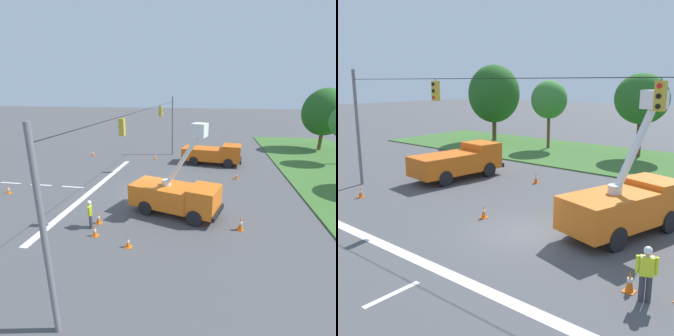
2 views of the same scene
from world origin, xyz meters
The scene contains 16 objects.
ground_plane centered at (0.00, 0.00, 0.00)m, with size 200.00×200.00×0.00m, color #4C4C4F.
lane_markings centered at (0.00, -6.12, 0.00)m, with size 17.60×15.25×0.01m.
signal_gantry centered at (0.01, 0.00, 4.25)m, with size 26.20×0.33×7.20m.
tree_far_west centered at (-18.77, 19.44, 5.15)m, with size 5.50×5.65×8.25m.
utility_truck_bucket_lift centered at (3.43, 2.80, 1.36)m, with size 3.89×6.39×6.12m.
utility_truck_support_near centered at (-9.34, 5.14, 1.19)m, with size 3.16×6.68×2.26m.
road_worker centered at (6.18, -2.02, 1.00)m, with size 0.60×0.38×1.77m.
traffic_cone_foreground_left centered at (2.17, -10.98, 0.30)m, with size 0.36×0.36×0.62m.
traffic_cone_foreground_right centered at (-10.31, -1.67, 0.29)m, with size 0.36×0.36×0.61m.
traffic_cone_mid_left centered at (-4.51, 7.35, 0.32)m, with size 0.36×0.36×0.66m.
traffic_cone_mid_right centered at (7.78, 0.83, 0.29)m, with size 0.36×0.36×0.61m.
traffic_cone_near_bucket centered at (7.05, -1.37, 0.31)m, with size 0.36×0.36×0.65m.
traffic_cone_lane_edge_a centered at (4.98, 6.85, 0.41)m, with size 0.36×0.36×0.82m.
traffic_cone_lane_edge_b centered at (5.61, -1.78, 0.35)m, with size 0.36×0.36×0.71m.
traffic_cone_far_left centered at (-2.58, 0.32, 0.31)m, with size 0.36×0.36×0.64m.
traffic_cone_far_right centered at (-10.59, -9.70, 0.36)m, with size 0.36×0.36×0.73m.
Camera 1 is at (19.34, 4.94, 8.02)m, focal length 28.00 mm.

